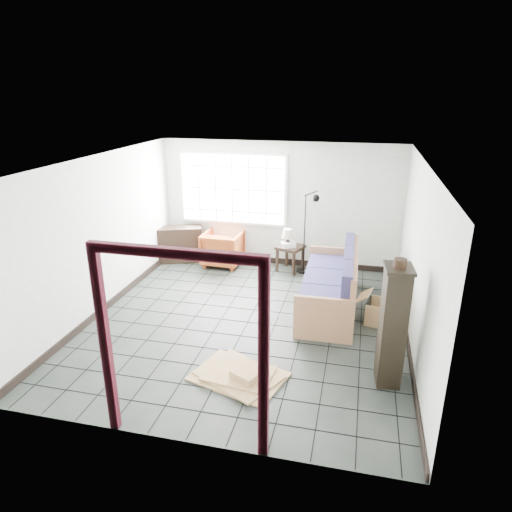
% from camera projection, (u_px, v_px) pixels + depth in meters
% --- Properties ---
extents(ground, '(5.50, 5.50, 0.00)m').
position_uv_depth(ground, '(248.00, 322.00, 7.43)').
color(ground, black).
rests_on(ground, ground).
extents(room_shell, '(5.02, 5.52, 2.61)m').
position_uv_depth(room_shell, '(247.00, 223.00, 6.87)').
color(room_shell, '#B2B5AE').
rests_on(room_shell, ground).
extents(window_panel, '(2.32, 0.08, 1.52)m').
position_uv_depth(window_panel, '(233.00, 189.00, 9.56)').
color(window_panel, silver).
rests_on(window_panel, ground).
extents(doorway_trim, '(1.80, 0.08, 2.20)m').
position_uv_depth(doorway_trim, '(180.00, 326.00, 4.48)').
color(doorway_trim, '#3E0E19').
rests_on(doorway_trim, ground).
extents(futon_sofa, '(0.93, 2.38, 1.05)m').
position_uv_depth(futon_sofa, '(333.00, 288.00, 7.79)').
color(futon_sofa, brown).
rests_on(futon_sofa, ground).
extents(armchair, '(0.81, 0.76, 0.81)m').
position_uv_depth(armchair, '(223.00, 247.00, 9.73)').
color(armchair, maroon).
rests_on(armchair, ground).
extents(side_table, '(0.63, 0.63, 0.54)m').
position_uv_depth(side_table, '(290.00, 250.00, 9.40)').
color(side_table, black).
rests_on(side_table, ground).
extents(table_lamp, '(0.25, 0.25, 0.36)m').
position_uv_depth(table_lamp, '(288.00, 234.00, 9.27)').
color(table_lamp, black).
rests_on(table_lamp, side_table).
extents(projector, '(0.33, 0.30, 0.10)m').
position_uv_depth(projector, '(288.00, 245.00, 9.30)').
color(projector, silver).
rests_on(projector, side_table).
extents(floor_lamp, '(0.46, 0.42, 1.74)m').
position_uv_depth(floor_lamp, '(309.00, 230.00, 9.08)').
color(floor_lamp, black).
rests_on(floor_lamp, ground).
extents(console_shelf, '(1.06, 0.72, 0.77)m').
position_uv_depth(console_shelf, '(179.00, 244.00, 9.95)').
color(console_shelf, black).
rests_on(console_shelf, ground).
extents(tall_shelf, '(0.37, 0.46, 1.60)m').
position_uv_depth(tall_shelf, '(393.00, 325.00, 5.67)').
color(tall_shelf, black).
rests_on(tall_shelf, ground).
extents(pot, '(0.17, 0.17, 0.11)m').
position_uv_depth(pot, '(400.00, 263.00, 5.34)').
color(pot, black).
rests_on(pot, tall_shelf).
extents(open_box, '(0.96, 0.61, 0.50)m').
position_uv_depth(open_box, '(384.00, 313.00, 7.34)').
color(open_box, '#A0704D').
rests_on(open_box, ground).
extents(cardboard_pile, '(1.35, 1.14, 0.17)m').
position_uv_depth(cardboard_pile, '(240.00, 375.00, 5.99)').
color(cardboard_pile, '#A0704D').
rests_on(cardboard_pile, ground).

